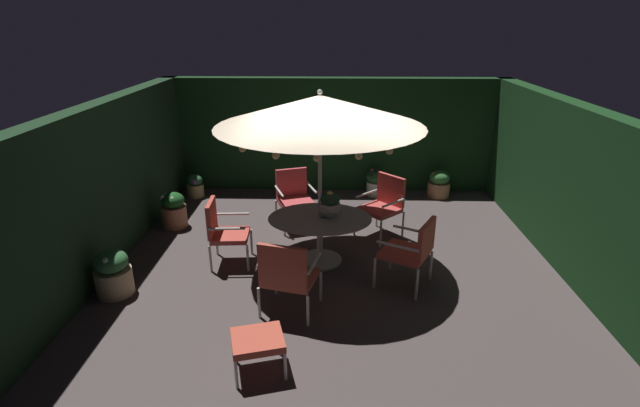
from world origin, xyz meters
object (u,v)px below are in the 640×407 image
patio_chair_north (287,274)px  potted_plant_back_left (375,182)px  patio_chair_northeast (412,248)px  potted_plant_left_far (195,186)px  ottoman_footrest (258,341)px  centerpiece_planter (330,202)px  patio_umbrella (320,111)px  patio_chair_southeast (294,195)px  patio_dining_table (320,227)px  potted_plant_right_far (113,273)px  patio_chair_east (384,202)px  patio_chair_south (223,229)px  potted_plant_back_right (174,210)px  potted_plant_right_near (439,184)px

patio_chair_north → potted_plant_back_left: bearing=71.6°
patio_chair_northeast → potted_plant_left_far: 5.14m
ottoman_footrest → potted_plant_back_left: potted_plant_back_left is taller
centerpiece_planter → potted_plant_back_left: centerpiece_planter is taller
patio_umbrella → patio_chair_southeast: size_ratio=2.92×
patio_dining_table → potted_plant_right_far: size_ratio=2.42×
patio_chair_northeast → patio_chair_east: (-0.21, 1.65, 0.01)m
patio_chair_northeast → patio_chair_east: patio_chair_east is taller
patio_dining_table → patio_chair_south: patio_chair_south is taller
patio_chair_northeast → patio_chair_south: (-2.66, 0.59, -0.01)m
patio_chair_northeast → potted_plant_right_far: 3.96m
potted_plant_back_right → potted_plant_right_far: 2.17m
patio_umbrella → potted_plant_left_far: bearing=134.4°
patio_dining_table → patio_chair_north: bearing=-104.4°
patio_chair_east → potted_plant_back_left: 1.93m
ottoman_footrest → potted_plant_right_far: 2.55m
patio_chair_north → patio_chair_south: (-1.06, 1.29, -0.01)m
centerpiece_planter → patio_chair_southeast: bearing=115.4°
centerpiece_planter → patio_chair_northeast: bearing=-32.1°
patio_chair_east → potted_plant_left_far: patio_chair_east is taller
patio_chair_east → potted_plant_right_far: bearing=-152.3°
patio_chair_southeast → potted_plant_right_near: size_ratio=1.77×
potted_plant_left_far → potted_plant_back_left: 3.70m
patio_chair_north → patio_umbrella: bearing=75.6°
patio_chair_north → potted_plant_left_far: 4.67m
potted_plant_back_left → centerpiece_planter: bearing=-107.8°
patio_dining_table → centerpiece_planter: size_ratio=3.80×
patio_chair_east → patio_chair_south: bearing=-156.5°
patio_chair_northeast → patio_chair_east: 1.67m
potted_plant_right_near → potted_plant_back_left: 1.30m
patio_chair_south → potted_plant_back_right: patio_chair_south is taller
potted_plant_left_far → patio_chair_northeast: bearing=-41.0°
patio_chair_south → ottoman_footrest: bearing=-69.7°
centerpiece_planter → patio_chair_south: (-1.56, -0.10, -0.39)m
patio_chair_south → patio_chair_northeast: bearing=-12.4°
potted_plant_right_far → potted_plant_back_left: size_ratio=1.19×
patio_chair_southeast → potted_plant_right_far: bearing=-133.6°
centerpiece_planter → patio_chair_southeast: (-0.63, 1.33, -0.38)m
patio_chair_north → potted_plant_right_far: size_ratio=1.61×
patio_chair_east → potted_plant_back_right: patio_chair_east is taller
patio_chair_northeast → potted_plant_back_left: size_ratio=1.87×
patio_chair_southeast → potted_plant_left_far: size_ratio=2.09×
patio_dining_table → patio_chair_east: (1.04, 0.97, 0.03)m
patio_chair_north → patio_chair_northeast: bearing=23.6°
patio_chair_east → potted_plant_left_far: size_ratio=2.16×
potted_plant_left_far → centerpiece_planter: bearing=-43.9°
potted_plant_right_near → ottoman_footrest: bearing=-119.2°
patio_chair_northeast → patio_chair_south: bearing=167.6°
patio_dining_table → potted_plant_right_near: (2.36, 2.83, -0.28)m
patio_chair_northeast → potted_plant_right_near: 3.70m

